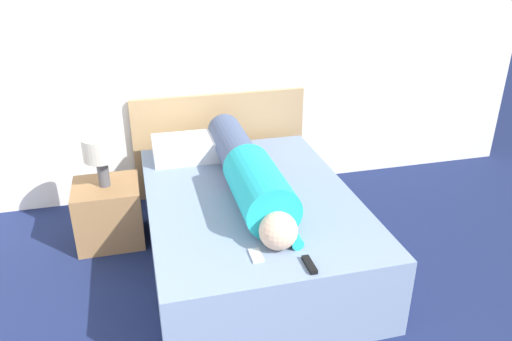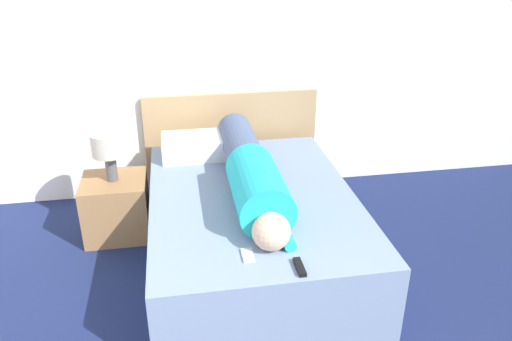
% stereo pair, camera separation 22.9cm
% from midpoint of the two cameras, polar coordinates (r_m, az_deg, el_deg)
% --- Properties ---
extents(wall_back, '(5.61, 0.06, 2.60)m').
position_cam_midpoint_polar(wall_back, '(4.24, -5.22, 14.18)').
color(wall_back, white).
rests_on(wall_back, ground_plane).
extents(bed, '(1.38, 1.94, 0.52)m').
position_cam_midpoint_polar(bed, '(3.52, -2.47, -6.54)').
color(bed, '#7589A8').
rests_on(bed, ground_plane).
extents(headboard, '(1.50, 0.04, 0.90)m').
position_cam_midpoint_polar(headboard, '(4.41, -5.56, 3.05)').
color(headboard, tan).
rests_on(headboard, ground_plane).
extents(nightstand, '(0.48, 0.45, 0.46)m').
position_cam_midpoint_polar(nightstand, '(3.93, -18.07, -4.64)').
color(nightstand, olive).
rests_on(nightstand, ground_plane).
extents(table_lamp, '(0.24, 0.24, 0.37)m').
position_cam_midpoint_polar(table_lamp, '(3.72, -19.08, 2.02)').
color(table_lamp, '#4C4C51').
rests_on(table_lamp, nightstand).
extents(person_lying, '(0.33, 1.68, 0.33)m').
position_cam_midpoint_polar(person_lying, '(3.35, -2.73, -0.31)').
color(person_lying, '#DBB293').
rests_on(person_lying, bed).
extents(pillow_near_headboard, '(0.51, 0.35, 0.16)m').
position_cam_midpoint_polar(pillow_near_headboard, '(3.97, -9.66, 2.48)').
color(pillow_near_headboard, white).
rests_on(pillow_near_headboard, bed).
extents(tv_remote, '(0.04, 0.15, 0.02)m').
position_cam_midpoint_polar(tv_remote, '(2.70, 3.69, -10.75)').
color(tv_remote, black).
rests_on(tv_remote, bed).
extents(cell_phone, '(0.06, 0.13, 0.01)m').
position_cam_midpoint_polar(cell_phone, '(2.77, -2.38, -9.73)').
color(cell_phone, '#B2B7BC').
rests_on(cell_phone, bed).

